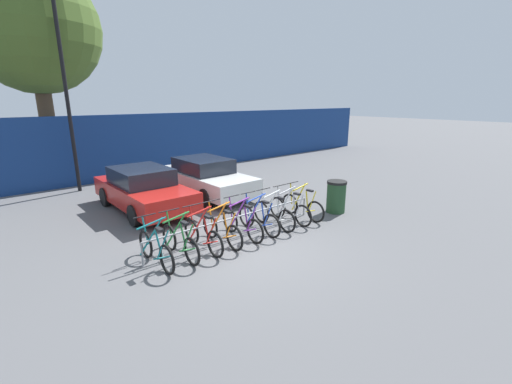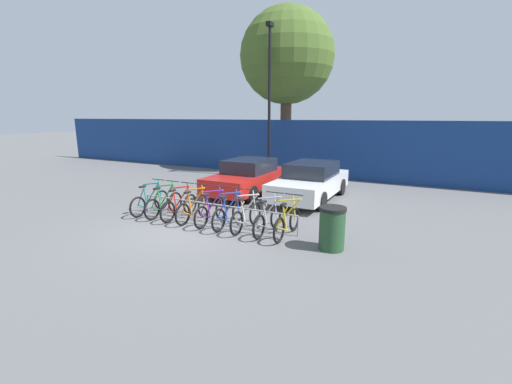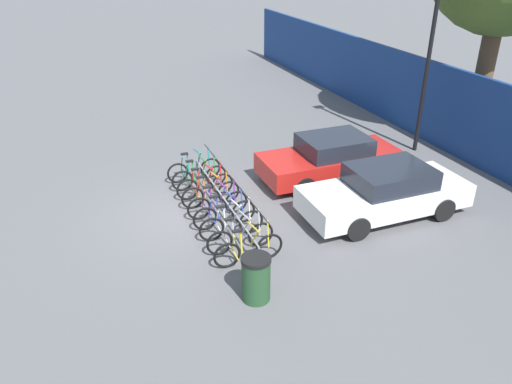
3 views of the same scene
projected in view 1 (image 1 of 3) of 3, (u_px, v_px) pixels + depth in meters
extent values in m
plane|color=#59595B|center=(243.00, 248.00, 8.45)|extent=(120.00, 120.00, 0.00)
cube|color=navy|center=(108.00, 149.00, 15.01)|extent=(36.00, 0.16, 2.89)
cylinder|color=gray|center=(238.00, 217.00, 9.03)|extent=(5.28, 0.04, 0.04)
cylinder|color=gray|center=(142.00, 255.00, 7.44)|extent=(0.04, 0.04, 0.55)
cylinder|color=gray|center=(304.00, 207.00, 10.77)|extent=(0.04, 0.04, 0.55)
torus|color=black|center=(167.00, 260.00, 7.09)|extent=(0.06, 0.66, 0.66)
torus|color=black|center=(146.00, 244.00, 7.86)|extent=(0.06, 0.66, 0.66)
cylinder|color=#197A7F|center=(152.00, 236.00, 7.51)|extent=(0.60, 0.04, 0.76)
cylinder|color=#197A7F|center=(151.00, 223.00, 7.39)|extent=(0.68, 0.04, 0.16)
cylinder|color=#197A7F|center=(159.00, 243.00, 7.28)|extent=(0.14, 0.04, 0.63)
cylinder|color=#197A7F|center=(163.00, 245.00, 7.13)|extent=(0.32, 0.03, 0.58)
cylinder|color=#197A7F|center=(163.00, 258.00, 7.25)|extent=(0.40, 0.03, 0.08)
cylinder|color=#197A7F|center=(145.00, 231.00, 7.74)|extent=(0.12, 0.04, 0.69)
cylinder|color=black|center=(145.00, 216.00, 7.61)|extent=(0.52, 0.03, 0.03)
cube|color=black|center=(159.00, 229.00, 7.12)|extent=(0.10, 0.22, 0.05)
torus|color=black|center=(192.00, 252.00, 7.47)|extent=(0.06, 0.66, 0.66)
torus|color=black|center=(169.00, 237.00, 8.23)|extent=(0.06, 0.66, 0.66)
cylinder|color=#288438|center=(176.00, 229.00, 7.88)|extent=(0.60, 0.04, 0.76)
cylinder|color=#288438|center=(176.00, 217.00, 7.76)|extent=(0.68, 0.04, 0.16)
cylinder|color=#288438|center=(183.00, 236.00, 7.65)|extent=(0.14, 0.04, 0.63)
cylinder|color=#288438|center=(188.00, 238.00, 7.50)|extent=(0.32, 0.03, 0.58)
cylinder|color=#288438|center=(187.00, 250.00, 7.62)|extent=(0.40, 0.03, 0.08)
cylinder|color=#288438|center=(169.00, 225.00, 8.11)|extent=(0.12, 0.04, 0.69)
cylinder|color=black|center=(169.00, 210.00, 7.99)|extent=(0.52, 0.03, 0.03)
cube|color=black|center=(185.00, 223.00, 7.49)|extent=(0.10, 0.22, 0.05)
torus|color=black|center=(215.00, 244.00, 7.85)|extent=(0.06, 0.66, 0.66)
torus|color=black|center=(192.00, 231.00, 8.62)|extent=(0.06, 0.66, 0.66)
cylinder|color=red|center=(199.00, 223.00, 8.27)|extent=(0.60, 0.04, 0.76)
cylinder|color=red|center=(199.00, 212.00, 8.15)|extent=(0.68, 0.04, 0.16)
cylinder|color=red|center=(206.00, 229.00, 8.04)|extent=(0.14, 0.04, 0.63)
cylinder|color=red|center=(211.00, 231.00, 7.89)|extent=(0.32, 0.03, 0.58)
cylinder|color=red|center=(210.00, 243.00, 8.01)|extent=(0.40, 0.03, 0.08)
cylinder|color=red|center=(192.00, 219.00, 8.50)|extent=(0.12, 0.04, 0.69)
cylinder|color=black|center=(192.00, 205.00, 8.37)|extent=(0.52, 0.03, 0.03)
cube|color=black|center=(208.00, 217.00, 7.88)|extent=(0.10, 0.22, 0.05)
torus|color=black|center=(234.00, 238.00, 8.21)|extent=(0.06, 0.66, 0.66)
torus|color=black|center=(210.00, 226.00, 8.97)|extent=(0.06, 0.66, 0.66)
cylinder|color=orange|center=(218.00, 218.00, 8.62)|extent=(0.60, 0.04, 0.76)
cylinder|color=orange|center=(219.00, 207.00, 8.50)|extent=(0.68, 0.04, 0.16)
cylinder|color=orange|center=(226.00, 224.00, 8.39)|extent=(0.14, 0.04, 0.63)
cylinder|color=orange|center=(231.00, 225.00, 8.24)|extent=(0.32, 0.03, 0.58)
cylinder|color=orange|center=(230.00, 236.00, 8.36)|extent=(0.40, 0.03, 0.08)
cylinder|color=orange|center=(211.00, 214.00, 8.85)|extent=(0.12, 0.04, 0.69)
cylinder|color=black|center=(211.00, 201.00, 8.72)|extent=(0.52, 0.03, 0.03)
cube|color=black|center=(228.00, 212.00, 8.23)|extent=(0.10, 0.22, 0.05)
torus|color=black|center=(255.00, 231.00, 8.62)|extent=(0.06, 0.66, 0.66)
torus|color=black|center=(230.00, 221.00, 9.38)|extent=(0.06, 0.66, 0.66)
cylinder|color=#752D99|center=(238.00, 213.00, 9.03)|extent=(0.60, 0.04, 0.76)
cylinder|color=#752D99|center=(239.00, 202.00, 8.91)|extent=(0.68, 0.04, 0.16)
cylinder|color=#752D99|center=(246.00, 218.00, 8.80)|extent=(0.14, 0.04, 0.63)
cylinder|color=#752D99|center=(251.00, 219.00, 8.65)|extent=(0.32, 0.03, 0.58)
cylinder|color=#752D99|center=(250.00, 230.00, 8.77)|extent=(0.40, 0.03, 0.08)
cylinder|color=#752D99|center=(231.00, 209.00, 9.26)|extent=(0.12, 0.04, 0.69)
cylinder|color=black|center=(232.00, 196.00, 9.13)|extent=(0.52, 0.03, 0.03)
cube|color=black|center=(249.00, 206.00, 8.64)|extent=(0.10, 0.22, 0.05)
torus|color=black|center=(272.00, 226.00, 8.98)|extent=(0.06, 0.66, 0.66)
torus|color=black|center=(247.00, 216.00, 9.75)|extent=(0.06, 0.66, 0.66)
cylinder|color=#284CB7|center=(255.00, 208.00, 9.39)|extent=(0.60, 0.04, 0.76)
cylinder|color=#284CB7|center=(256.00, 198.00, 9.27)|extent=(0.68, 0.04, 0.16)
cylinder|color=#284CB7|center=(263.00, 213.00, 9.16)|extent=(0.14, 0.04, 0.63)
cylinder|color=#284CB7|center=(268.00, 214.00, 9.01)|extent=(0.32, 0.03, 0.58)
cylinder|color=#284CB7|center=(267.00, 225.00, 9.13)|extent=(0.40, 0.03, 0.08)
cylinder|color=#284CB7|center=(247.00, 205.00, 9.63)|extent=(0.12, 0.04, 0.69)
cylinder|color=black|center=(248.00, 193.00, 9.50)|extent=(0.52, 0.03, 0.03)
cube|color=black|center=(265.00, 202.00, 9.01)|extent=(0.10, 0.22, 0.05)
torus|color=black|center=(287.00, 221.00, 9.34)|extent=(0.06, 0.66, 0.66)
torus|color=black|center=(261.00, 212.00, 10.10)|extent=(0.06, 0.66, 0.66)
cylinder|color=silver|center=(270.00, 204.00, 9.75)|extent=(0.60, 0.04, 0.76)
cylinder|color=silver|center=(271.00, 194.00, 9.63)|extent=(0.68, 0.04, 0.16)
cylinder|color=silver|center=(278.00, 209.00, 9.52)|extent=(0.14, 0.04, 0.63)
cylinder|color=silver|center=(283.00, 210.00, 9.37)|extent=(0.32, 0.03, 0.58)
cylinder|color=silver|center=(282.00, 220.00, 9.49)|extent=(0.40, 0.03, 0.08)
cylinder|color=silver|center=(262.00, 201.00, 9.98)|extent=(0.12, 0.04, 0.69)
cylinder|color=black|center=(263.00, 189.00, 9.86)|extent=(0.52, 0.03, 0.03)
cube|color=black|center=(281.00, 198.00, 9.36)|extent=(0.10, 0.22, 0.05)
torus|color=black|center=(303.00, 216.00, 9.75)|extent=(0.06, 0.66, 0.66)
torus|color=black|center=(277.00, 207.00, 10.52)|extent=(0.06, 0.66, 0.66)
cylinder|color=#B7B7BC|center=(286.00, 200.00, 10.17)|extent=(0.60, 0.04, 0.76)
cylinder|color=#B7B7BC|center=(288.00, 190.00, 10.05)|extent=(0.68, 0.04, 0.16)
cylinder|color=#B7B7BC|center=(294.00, 204.00, 9.94)|extent=(0.14, 0.04, 0.63)
cylinder|color=#B7B7BC|center=(299.00, 205.00, 9.78)|extent=(0.32, 0.03, 0.58)
cylinder|color=#B7B7BC|center=(298.00, 215.00, 9.90)|extent=(0.40, 0.03, 0.08)
cylinder|color=#B7B7BC|center=(278.00, 197.00, 10.40)|extent=(0.12, 0.04, 0.69)
cylinder|color=black|center=(280.00, 186.00, 10.27)|extent=(0.52, 0.03, 0.03)
cube|color=black|center=(297.00, 194.00, 9.78)|extent=(0.10, 0.22, 0.05)
torus|color=black|center=(316.00, 212.00, 10.10)|extent=(0.06, 0.66, 0.66)
torus|color=black|center=(290.00, 204.00, 10.87)|extent=(0.06, 0.66, 0.66)
cylinder|color=yellow|center=(299.00, 197.00, 10.52)|extent=(0.60, 0.04, 0.76)
cylinder|color=yellow|center=(300.00, 187.00, 10.40)|extent=(0.68, 0.04, 0.16)
cylinder|color=yellow|center=(307.00, 201.00, 10.29)|extent=(0.14, 0.04, 0.63)
cylinder|color=yellow|center=(312.00, 202.00, 10.14)|extent=(0.32, 0.03, 0.58)
cylinder|color=yellow|center=(310.00, 211.00, 10.26)|extent=(0.40, 0.03, 0.08)
cylinder|color=yellow|center=(291.00, 194.00, 10.75)|extent=(0.12, 0.04, 0.69)
cylinder|color=black|center=(292.00, 183.00, 10.62)|extent=(0.52, 0.03, 0.03)
cube|color=black|center=(310.00, 191.00, 10.13)|extent=(0.10, 0.22, 0.05)
cube|color=red|center=(144.00, 193.00, 11.22)|extent=(1.80, 4.37, 0.62)
cube|color=#1E232D|center=(141.00, 176.00, 11.15)|extent=(1.58, 2.01, 0.52)
cylinder|color=black|center=(105.00, 197.00, 11.67)|extent=(0.20, 0.64, 0.64)
cylinder|color=black|center=(153.00, 189.00, 12.75)|extent=(0.20, 0.64, 0.64)
cylinder|color=black|center=(134.00, 215.00, 9.82)|extent=(0.20, 0.64, 0.64)
cylinder|color=black|center=(187.00, 204.00, 10.89)|extent=(0.20, 0.64, 0.64)
cube|color=silver|center=(205.00, 180.00, 13.00)|extent=(1.80, 4.56, 0.62)
cube|color=#1E232D|center=(203.00, 165.00, 12.93)|extent=(1.58, 2.10, 0.52)
cylinder|color=black|center=(169.00, 184.00, 13.49)|extent=(0.20, 0.64, 0.64)
cylinder|color=black|center=(206.00, 177.00, 14.57)|extent=(0.20, 0.64, 0.64)
cylinder|color=black|center=(205.00, 198.00, 11.56)|extent=(0.20, 0.64, 0.64)
cylinder|color=black|center=(245.00, 189.00, 12.63)|extent=(0.20, 0.64, 0.64)
cylinder|color=black|center=(67.00, 98.00, 12.73)|extent=(0.14, 0.14, 7.19)
cylinder|color=#234728|center=(336.00, 198.00, 11.01)|extent=(0.60, 0.60, 0.95)
cylinder|color=black|center=(337.00, 182.00, 10.88)|extent=(0.63, 0.63, 0.08)
cylinder|color=brown|center=(49.00, 131.00, 14.99)|extent=(0.63, 0.63, 4.38)
sphere|color=#425B23|center=(33.00, 28.00, 13.89)|extent=(5.23, 5.23, 5.23)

